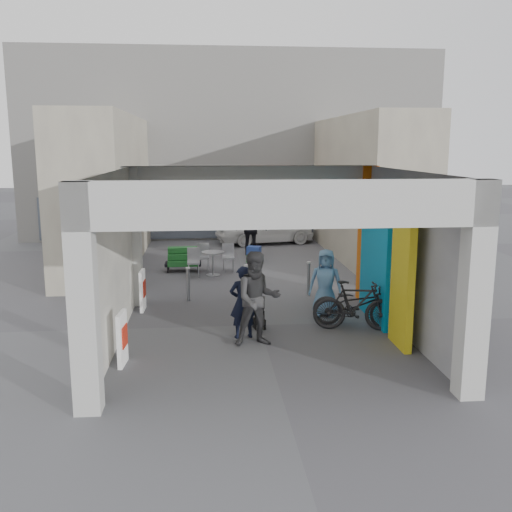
{
  "coord_description": "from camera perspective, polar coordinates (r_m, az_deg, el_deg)",
  "views": [
    {
      "loc": [
        -1.19,
        -12.31,
        3.99
      ],
      "look_at": [
        0.01,
        1.0,
        1.4
      ],
      "focal_mm": 40.0,
      "sensor_mm": 36.0,
      "label": 1
    }
  ],
  "objects": [
    {
      "name": "bollard_center",
      "position": [
        15.3,
        -0.99,
        -2.52
      ],
      "size": [
        0.09,
        0.09,
        0.85
      ],
      "primitive_type": "cylinder",
      "color": "gray",
      "rests_on": "ground"
    },
    {
      "name": "arcade_canopy",
      "position": [
        11.74,
        3.38,
        2.66
      ],
      "size": [
        6.4,
        6.45,
        6.4
      ],
      "color": "#B7B7B3",
      "rests_on": "ground"
    },
    {
      "name": "border_collie",
      "position": [
        12.63,
        0.34,
        -6.3
      ],
      "size": [
        0.23,
        0.44,
        0.61
      ],
      "rotation": [
        0.0,
        0.0,
        0.21
      ],
      "color": "black",
      "rests_on": "ground"
    },
    {
      "name": "produce_stand",
      "position": [
        18.58,
        -7.3,
        -0.59
      ],
      "size": [
        1.16,
        0.63,
        0.76
      ],
      "rotation": [
        0.0,
        0.0,
        -0.39
      ],
      "color": "black",
      "rests_on": "ground"
    },
    {
      "name": "man_crates",
      "position": [
        21.04,
        -0.48,
        2.72
      ],
      "size": [
        1.23,
        0.73,
        1.96
      ],
      "primitive_type": "imported",
      "rotation": [
        0.0,
        0.0,
        2.91
      ],
      "color": "black",
      "rests_on": "ground"
    },
    {
      "name": "white_van",
      "position": [
        23.68,
        0.92,
        2.92
      ],
      "size": [
        4.26,
        2.38,
        1.37
      ],
      "primitive_type": "imported",
      "rotation": [
        0.0,
        0.0,
        1.77
      ],
      "color": "white",
      "rests_on": "ground"
    },
    {
      "name": "man_elderly",
      "position": [
        13.62,
        6.95,
        -2.67
      ],
      "size": [
        0.89,
        0.69,
        1.61
      ],
      "primitive_type": "imported",
      "rotation": [
        0.0,
        0.0,
        -0.25
      ],
      "color": "#5B87B1",
      "rests_on": "ground"
    },
    {
      "name": "far_building",
      "position": [
        26.33,
        -2.61,
        10.94
      ],
      "size": [
        18.0,
        4.08,
        8.0
      ],
      "color": "silver",
      "rests_on": "ground"
    },
    {
      "name": "ground",
      "position": [
        12.99,
        0.35,
        -6.93
      ],
      "size": [
        90.0,
        90.0,
        0.0
      ],
      "primitive_type": "plane",
      "color": "#535458",
      "rests_on": "ground"
    },
    {
      "name": "advert_board_far",
      "position": [
        14.29,
        -11.26,
        -3.38
      ],
      "size": [
        0.12,
        0.55,
        1.0
      ],
      "rotation": [
        0.0,
        0.0,
        -0.03
      ],
      "color": "silver",
      "rests_on": "ground"
    },
    {
      "name": "crate_stack",
      "position": [
        19.84,
        -0.21,
        0.17
      ],
      "size": [
        0.54,
        0.49,
        0.56
      ],
      "rotation": [
        0.0,
        0.0,
        -0.36
      ],
      "color": "#1B5F28",
      "rests_on": "ground"
    },
    {
      "name": "plaza_bldg_right",
      "position": [
        20.66,
        10.91,
        6.62
      ],
      "size": [
        2.0,
        9.0,
        5.0
      ],
      "primitive_type": "cube",
      "color": "#B7B098",
      "rests_on": "ground"
    },
    {
      "name": "advert_board_near",
      "position": [
        10.88,
        -13.22,
        -8.03
      ],
      "size": [
        0.14,
        0.55,
        1.0
      ],
      "rotation": [
        0.0,
        0.0,
        -0.09
      ],
      "color": "silver",
      "rests_on": "ground"
    },
    {
      "name": "bollard_right",
      "position": [
        15.49,
        5.29,
        -2.3
      ],
      "size": [
        0.09,
        0.09,
        0.91
      ],
      "primitive_type": "cylinder",
      "color": "gray",
      "rests_on": "ground"
    },
    {
      "name": "man_with_dog",
      "position": [
        11.98,
        -1.33,
        -4.64
      ],
      "size": [
        0.62,
        0.46,
        1.55
      ],
      "primitive_type": "imported",
      "rotation": [
        0.0,
        0.0,
        3.31
      ],
      "color": "black",
      "rests_on": "ground"
    },
    {
      "name": "cafe_set",
      "position": [
        18.16,
        -4.7,
        -0.75
      ],
      "size": [
        1.49,
        1.2,
        0.9
      ],
      "rotation": [
        0.0,
        0.0,
        -0.32
      ],
      "color": "#A8A8AE",
      "rests_on": "ground"
    },
    {
      "name": "bicycle_front",
      "position": [
        12.95,
        9.95,
        -4.81
      ],
      "size": [
        2.05,
        1.33,
        1.02
      ],
      "primitive_type": "imported",
      "rotation": [
        0.0,
        0.0,
        1.2
      ],
      "color": "black",
      "rests_on": "ground"
    },
    {
      "name": "bollard_left",
      "position": [
        14.99,
        -6.8,
        -2.84
      ],
      "size": [
        0.09,
        0.09,
        0.87
      ],
      "primitive_type": "cylinder",
      "color": "gray",
      "rests_on": "ground"
    },
    {
      "name": "bicycle_rear",
      "position": [
        12.7,
        9.91,
        -4.91
      ],
      "size": [
        1.91,
        0.84,
        1.11
      ],
      "primitive_type": "imported",
      "rotation": [
        0.0,
        0.0,
        1.39
      ],
      "color": "black",
      "rests_on": "ground"
    },
    {
      "name": "plaza_bldg_left",
      "position": [
        20.14,
        -14.69,
        6.35
      ],
      "size": [
        2.0,
        9.0,
        5.0
      ],
      "primitive_type": "cube",
      "color": "#B7B098",
      "rests_on": "ground"
    },
    {
      "name": "man_back_turned",
      "position": [
        11.48,
        0.16,
        -4.32
      ],
      "size": [
        1.0,
        0.82,
        1.93
      ],
      "primitive_type": "imported",
      "rotation": [
        0.0,
        0.0,
        0.1
      ],
      "color": "#37373A",
      "rests_on": "ground"
    }
  ]
}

